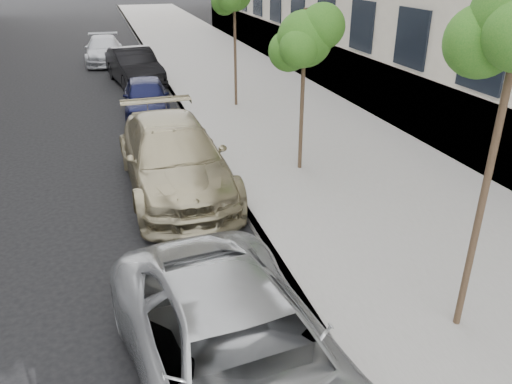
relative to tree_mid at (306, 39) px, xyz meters
name	(u,v)px	position (x,y,z in m)	size (l,w,h in m)	color
sidewalk	(211,60)	(1.07, 16.00, -3.37)	(6.40, 72.00, 0.14)	gray
curb	(153,63)	(-2.05, 16.00, -3.37)	(0.15, 72.00, 0.14)	#9E9B93
tree_mid	(306,39)	(0.00, 0.00, 0.00)	(1.69, 1.49, 4.13)	#38281C
minivan	(240,360)	(-3.56, -6.90, -2.68)	(2.50, 5.41, 1.50)	#A4A7A9
suv	(174,157)	(-3.33, -0.07, -2.60)	(2.33, 5.74, 1.67)	tan
sedan_blue	(146,97)	(-3.33, 6.57, -2.77)	(1.57, 3.91, 1.33)	#101235
sedan_black	(134,67)	(-3.33, 11.63, -2.65)	(1.66, 4.76, 1.57)	black
sedan_rear	(104,50)	(-4.47, 17.24, -2.76)	(1.91, 4.69, 1.36)	#B3B5BC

